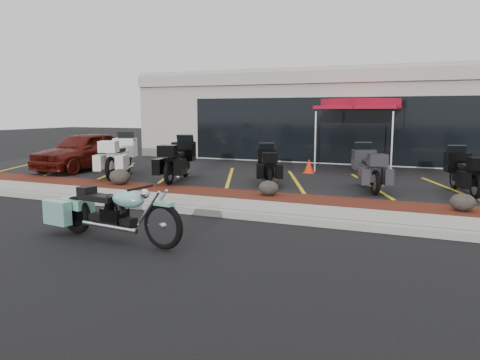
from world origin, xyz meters
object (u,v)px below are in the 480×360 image
at_px(touring_white, 127,152).
at_px(parked_car, 84,151).
at_px(traffic_cone, 309,166).
at_px(popup_canopy, 360,105).
at_px(hero_cruiser, 163,219).

distance_m(touring_white, parked_car, 2.00).
height_order(parked_car, traffic_cone, parked_car).
relative_size(traffic_cone, popup_canopy, 0.15).
bearing_deg(traffic_cone, popup_canopy, 51.73).
distance_m(touring_white, traffic_cone, 6.26).
xyz_separation_m(touring_white, parked_car, (-2.00, 0.17, -0.03)).
height_order(hero_cruiser, parked_car, parked_car).
bearing_deg(traffic_cone, parked_car, -163.58).
bearing_deg(touring_white, hero_cruiser, -160.59).
relative_size(hero_cruiser, traffic_cone, 6.07).
relative_size(parked_car, traffic_cone, 8.34).
distance_m(touring_white, popup_canopy, 8.39).
bearing_deg(touring_white, parked_car, 64.14).
bearing_deg(traffic_cone, touring_white, -156.85).
relative_size(touring_white, traffic_cone, 5.12).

